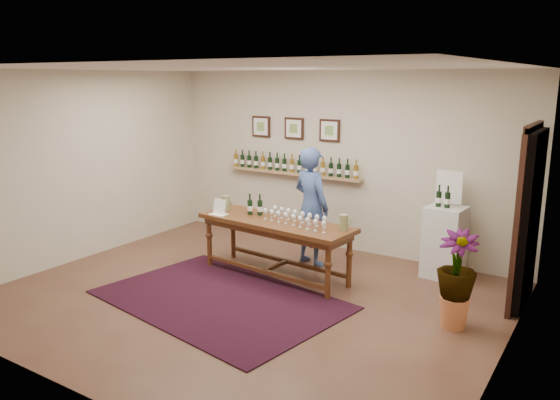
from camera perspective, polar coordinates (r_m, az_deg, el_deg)
The scene contains 14 objects.
ground at distance 6.95m, azimuth -3.62°, elevation -10.12°, with size 6.00×6.00×0.00m, color brown.
room_shell at distance 7.38m, azimuth 18.56°, elevation -0.27°, with size 6.00×6.00×6.00m.
rug at distance 6.89m, azimuth -6.31°, elevation -10.29°, with size 2.95×1.96×0.02m, color #3E0B0F.
tasting_table at distance 7.43m, azimuth -0.49°, elevation -3.05°, with size 2.30×0.91×0.80m.
table_glasses at distance 7.25m, azimuth 1.46°, elevation -1.82°, with size 1.16×0.27×0.16m, color white, non-canonical shape.
table_bottles at distance 7.67m, azimuth -2.64°, elevation -0.45°, with size 0.29×0.16×0.31m, color black, non-canonical shape.
pitcher_left at distance 7.99m, azimuth -5.64°, elevation -0.30°, with size 0.14×0.14×0.21m, color olive, non-canonical shape.
pitcher_right at distance 6.95m, azimuth 6.68°, elevation -2.35°, with size 0.13×0.13×0.20m, color olive, non-canonical shape.
menu_card at distance 7.76m, azimuth -6.33°, elevation -0.70°, with size 0.24×0.17×0.22m, color white.
display_pedestal at distance 7.81m, azimuth 16.80°, elevation -4.22°, with size 0.49×0.49×0.99m, color silver.
pedestal_bottles at distance 7.62m, azimuth 16.69°, elevation 0.41°, with size 0.31×0.08×0.31m, color black, non-canonical shape.
info_sign at distance 7.78m, azimuth 17.26°, elevation 1.31°, with size 0.36×0.02×0.50m, color white.
potted_plant at distance 6.26m, azimuth 17.92°, elevation -7.92°, with size 0.61×0.61×0.95m.
person at distance 7.90m, azimuth 3.27°, elevation -0.70°, with size 0.63×0.41×1.73m, color #374D83.
Camera 1 is at (3.81, -5.15, 2.69)m, focal length 35.00 mm.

